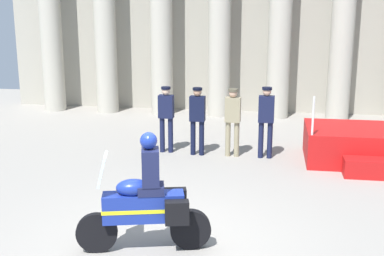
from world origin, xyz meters
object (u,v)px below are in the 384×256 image
Objects in this scene: reviewing_stand at (379,147)px; officer_in_row_3 at (266,117)px; officer_in_row_1 at (197,116)px; briefcase_on_ground at (149,144)px; officer_in_row_2 at (233,117)px; motorcycle_with_rider at (148,202)px; officer_in_row_0 at (166,114)px.

reviewing_stand is 1.93× the size of officer_in_row_3.
officer_in_row_1 is 4.82× the size of briefcase_on_ground.
officer_in_row_3 is at bearing -2.51° from briefcase_on_ground.
reviewing_stand is at bearing -178.07° from officer_in_row_2.
officer_in_row_1 is 5.26m from motorcycle_with_rider.
briefcase_on_ground is (-2.18, 0.11, -0.84)m from officer_in_row_2.
motorcycle_with_rider is 5.58m from briefcase_on_ground.
reviewing_stand is 9.58× the size of briefcase_on_ground.
officer_in_row_3 reaches higher than officer_in_row_2.
reviewing_stand reaches higher than officer_in_row_0.
officer_in_row_1 reaches higher than officer_in_row_2.
officer_in_row_0 reaches higher than briefcase_on_ground.
officer_in_row_3 reaches higher than reviewing_stand.
officer_in_row_2 is (-3.53, 0.01, 0.62)m from reviewing_stand.
reviewing_stand is 2.79m from officer_in_row_3.
officer_in_row_2 is at bearing 0.78° from officer_in_row_3.
briefcase_on_ground is at bearing -0.41° from officer_in_row_3.
officer_in_row_3 is at bearing -179.81° from reviewing_stand.
officer_in_row_1 reaches higher than briefcase_on_ground.
officer_in_row_3 is (-2.71, -0.01, 0.66)m from reviewing_stand.
reviewing_stand is 2.01× the size of officer_in_row_0.
officer_in_row_2 is at bearing 179.84° from reviewing_stand.
officer_in_row_1 is (0.83, -0.12, 0.01)m from officer_in_row_0.
reviewing_stand reaches higher than briefcase_on_ground.
officer_in_row_2 is 2.34m from briefcase_on_ground.
motorcycle_with_rider reaches higher than officer_in_row_1.
reviewing_stand is 1.99× the size of officer_in_row_1.
officer_in_row_0 is 0.96× the size of officer_in_row_3.
officer_in_row_2 is 4.79× the size of briefcase_on_ground.
reviewing_stand is at bearing -143.91° from motorcycle_with_rider.
officer_in_row_3 is (1.71, 0.00, 0.03)m from officer_in_row_1.
officer_in_row_0 is 5.44m from motorcycle_with_rider.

